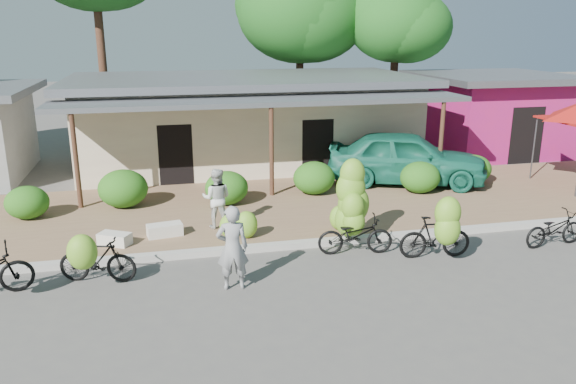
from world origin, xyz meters
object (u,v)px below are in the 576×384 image
object	(u,v)px
tree_center_right	(296,9)
bike_right	(439,232)
sack_far	(115,239)
bike_left	(94,258)
bike_center	(353,214)
tree_near_right	(392,20)
sack_near	(165,230)
vendor	(232,248)
bike_far_right	(554,229)
teal_van	(406,157)
bystander	(217,198)

from	to	relation	value
tree_center_right	bike_right	xyz separation A→B (m)	(-0.63, -16.12, -5.22)
tree_center_right	sack_far	bearing A→B (deg)	-119.53
bike_left	bike_center	bearing A→B (deg)	-67.18
tree_near_right	bike_right	xyz separation A→B (m)	(-4.63, -14.12, -4.71)
sack_near	sack_far	size ratio (longest dim) A/B	1.13
sack_near	vendor	distance (m)	3.38
tree_center_right	tree_near_right	xyz separation A→B (m)	(4.00, -2.00, -0.51)
sack_far	sack_near	bearing A→B (deg)	15.87
bike_far_right	teal_van	xyz separation A→B (m)	(-1.26, 5.74, 0.56)
sack_near	bystander	bearing A→B (deg)	13.56
bike_right	sack_far	size ratio (longest dim) A/B	2.28
bike_right	sack_near	distance (m)	6.58
sack_near	bike_center	bearing A→B (deg)	-19.98
tree_center_right	bike_left	bearing A→B (deg)	-117.17
tree_center_right	bike_center	distance (m)	15.96
tree_center_right	sack_far	world-z (taller)	tree_center_right
tree_near_right	sack_far	distance (m)	17.40
bike_left	bike_right	size ratio (longest dim) A/B	0.99
tree_near_right	sack_near	world-z (taller)	tree_near_right
bike_center	sack_near	distance (m)	4.66
sack_far	vendor	size ratio (longest dim) A/B	0.43
bike_right	bystander	size ratio (longest dim) A/B	1.10
sack_near	vendor	xyz separation A→B (m)	(1.29, -3.06, 0.61)
tree_center_right	bystander	world-z (taller)	tree_center_right
tree_center_right	tree_near_right	bearing A→B (deg)	-26.57
bystander	bike_right	bearing A→B (deg)	162.17
sack_far	vendor	bearing A→B (deg)	-47.86
bike_far_right	teal_van	bearing A→B (deg)	6.16
tree_near_right	bike_center	world-z (taller)	tree_near_right
sack_far	bike_center	bearing A→B (deg)	-12.71
tree_near_right	vendor	distance (m)	17.78
bike_far_right	teal_van	size ratio (longest dim) A/B	0.33
bike_far_right	vendor	bearing A→B (deg)	87.86
bike_far_right	teal_van	distance (m)	5.90
sack_near	teal_van	xyz separation A→B (m)	(7.88, 3.24, 0.72)
bike_right	teal_van	world-z (taller)	teal_van
tree_near_right	bike_far_right	world-z (taller)	tree_near_right
bike_center	sack_far	size ratio (longest dim) A/B	2.87
bike_center	bystander	world-z (taller)	bike_center
sack_near	teal_van	world-z (taller)	teal_van
tree_near_right	vendor	xyz separation A→B (m)	(-9.31, -14.46, -4.54)
bike_center	tree_near_right	bearing A→B (deg)	-17.56
tree_center_right	bike_right	distance (m)	16.95
tree_near_right	teal_van	size ratio (longest dim) A/B	1.39
tree_center_right	sack_near	bearing A→B (deg)	-116.24
bystander	teal_van	bearing A→B (deg)	-140.46
bike_right	bike_far_right	distance (m)	3.19
sack_far	teal_van	world-z (taller)	teal_van
vendor	bike_far_right	bearing A→B (deg)	-173.22
tree_near_right	sack_near	xyz separation A→B (m)	(-10.60, -11.40, -5.15)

